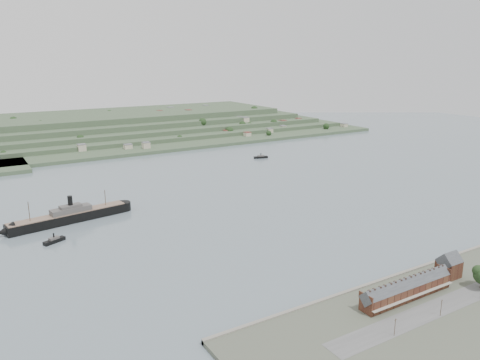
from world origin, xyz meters
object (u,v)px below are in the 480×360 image
terrace_row (407,289)px  gabled_building (449,266)px  tugboat (54,240)px  steamship (66,217)px

terrace_row → gabled_building: size_ratio=3.95×
terrace_row → tugboat: size_ratio=3.83×
steamship → gabled_building: bearing=-51.9°
steamship → tugboat: (-14.22, -34.23, -2.67)m
gabled_building → tugboat: gabled_building is taller
terrace_row → steamship: (-116.80, 200.55, -2.61)m
terrace_row → tugboat: (-131.02, 166.32, -5.28)m
steamship → tugboat: size_ratio=6.57×
tugboat → steamship: bearing=67.4°
gabled_building → tugboat: bearing=136.1°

